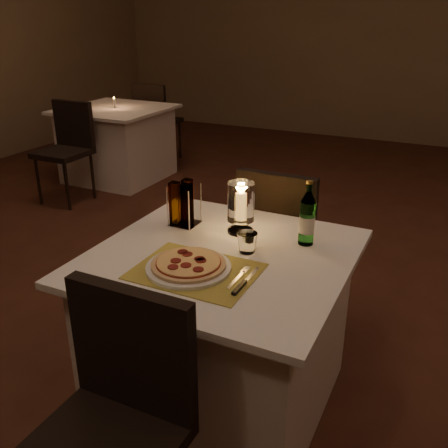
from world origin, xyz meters
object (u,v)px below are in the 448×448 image
at_px(pizza, 188,264).
at_px(neighbor_table_left, 118,143).
at_px(chair_far, 281,232).
at_px(chair_near, 116,408).
at_px(main_table, 222,330).
at_px(plate, 189,267).
at_px(tumbler, 247,243).
at_px(water_bottle, 307,219).
at_px(hurricane_candle, 241,204).

xyz_separation_m(pizza, neighbor_table_left, (-2.38, 2.68, -0.39)).
relative_size(chair_far, neighbor_table_left, 0.90).
bearing_deg(chair_near, neighbor_table_left, 127.09).
bearing_deg(main_table, chair_far, 90.00).
xyz_separation_m(plate, tumbler, (0.14, 0.24, 0.03)).
distance_m(chair_near, water_bottle, 1.03).
xyz_separation_m(chair_near, plate, (-0.05, 0.53, 0.20)).
bearing_deg(chair_far, neighbor_table_left, 143.66).
bearing_deg(plate, neighbor_table_left, 131.60).
bearing_deg(chair_far, main_table, -90.00).
xyz_separation_m(chair_near, neighbor_table_left, (-2.43, 3.22, -0.18)).
xyz_separation_m(hurricane_candle, neighbor_table_left, (-2.41, 2.28, -0.50)).
bearing_deg(tumbler, hurricane_candle, 121.52).
xyz_separation_m(plate, neighbor_table_left, (-2.38, 2.68, -0.38)).
distance_m(chair_far, tumbler, 0.70).
xyz_separation_m(main_table, tumbler, (0.09, 0.06, 0.41)).
relative_size(plate, hurricane_candle, 1.42).
relative_size(main_table, pizza, 3.57).
relative_size(water_bottle, neighbor_table_left, 0.27).
bearing_deg(hurricane_candle, chair_near, -88.83).
relative_size(plate, water_bottle, 1.17).
relative_size(plate, neighbor_table_left, 0.32).
bearing_deg(neighbor_table_left, water_bottle, -39.97).
xyz_separation_m(water_bottle, hurricane_candle, (-0.29, -0.01, 0.02)).
bearing_deg(main_table, pizza, -105.54).
relative_size(tumbler, hurricane_candle, 0.37).
xyz_separation_m(chair_near, tumbler, (0.09, 0.77, 0.23)).
distance_m(pizza, water_bottle, 0.53).
relative_size(chair_far, pizza, 3.21).
height_order(chair_far, plate, chair_far).
xyz_separation_m(chair_far, water_bottle, (0.27, -0.48, 0.30)).
xyz_separation_m(pizza, water_bottle, (0.32, 0.42, 0.08)).
height_order(main_table, hurricane_candle, hurricane_candle).
bearing_deg(chair_near, water_bottle, 73.94).
bearing_deg(tumbler, pizza, -119.83).
height_order(plate, hurricane_candle, hurricane_candle).
bearing_deg(neighbor_table_left, tumbler, -44.19).
bearing_deg(pizza, chair_far, 86.80).
distance_m(plate, neighbor_table_left, 3.61).
height_order(pizza, tumbler, tumbler).
bearing_deg(chair_near, main_table, 90.00).
bearing_deg(pizza, tumbler, 60.17).
bearing_deg(pizza, main_table, 74.46).
bearing_deg(water_bottle, chair_far, 119.70).
height_order(water_bottle, hurricane_candle, water_bottle).
distance_m(chair_near, hurricane_candle, 0.99).
bearing_deg(main_table, neighbor_table_left, 134.18).
bearing_deg(chair_near, plate, 95.35).
xyz_separation_m(tumbler, neighbor_table_left, (-2.52, 2.45, -0.41)).
xyz_separation_m(pizza, hurricane_candle, (0.03, 0.41, 0.11)).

